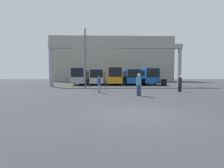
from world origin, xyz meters
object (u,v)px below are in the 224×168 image
(bus_slot_3, at_px, (130,76))
(traffic_cone, at_px, (73,85))
(pedestrian_mid_right, at_px, (139,84))
(bus_slot_0, at_px, (83,75))
(pedestrian_near_left, at_px, (99,84))
(bus_slot_2, at_px, (114,75))
(bus_slot_1, at_px, (98,76))
(lamp_post, at_px, (85,55))
(bus_slot_4, at_px, (145,76))
(pedestrian_mid_left, at_px, (180,83))
(tire_stack, at_px, (164,82))

(bus_slot_3, height_order, traffic_cone, bus_slot_3)
(pedestrian_mid_right, bearing_deg, bus_slot_0, -42.08)
(pedestrian_near_left, xyz_separation_m, traffic_cone, (-4.43, 8.29, -0.52))
(pedestrian_mid_right, bearing_deg, bus_slot_2, -60.08)
(bus_slot_0, relative_size, traffic_cone, 18.08)
(pedestrian_mid_right, bearing_deg, bus_slot_3, -69.90)
(pedestrian_mid_right, distance_m, traffic_cone, 13.33)
(bus_slot_1, bearing_deg, bus_slot_2, 3.96)
(lamp_post, bearing_deg, pedestrian_near_left, -68.90)
(bus_slot_1, relative_size, bus_slot_2, 0.96)
(bus_slot_2, height_order, pedestrian_mid_right, bus_slot_2)
(lamp_post, bearing_deg, bus_slot_4, 46.81)
(pedestrian_mid_left, bearing_deg, lamp_post, 11.68)
(bus_slot_1, bearing_deg, lamp_post, -95.15)
(bus_slot_0, distance_m, bus_slot_2, 6.68)
(lamp_post, bearing_deg, pedestrian_mid_left, -24.53)
(bus_slot_2, bearing_deg, bus_slot_3, -6.39)
(bus_slot_3, xyz_separation_m, pedestrian_mid_right, (-2.08, -19.27, -0.74))
(tire_stack, height_order, lamp_post, lamp_post)
(lamp_post, bearing_deg, pedestrian_mid_right, -55.62)
(pedestrian_mid_left, distance_m, lamp_post, 12.22)
(bus_slot_4, height_order, tire_stack, bus_slot_4)
(bus_slot_4, xyz_separation_m, pedestrian_mid_right, (-5.41, -19.93, -0.84))
(bus_slot_3, bearing_deg, pedestrian_near_left, -108.07)
(bus_slot_1, relative_size, pedestrian_mid_left, 6.30)
(pedestrian_near_left, bearing_deg, lamp_post, 42.80)
(pedestrian_near_left, bearing_deg, bus_slot_4, -5.09)
(bus_slot_3, bearing_deg, tire_stack, -51.99)
(traffic_cone, height_order, lamp_post, lamp_post)
(bus_slot_3, bearing_deg, lamp_post, -124.74)
(bus_slot_2, relative_size, pedestrian_near_left, 6.93)
(bus_slot_1, xyz_separation_m, traffic_cone, (-3.24, -8.65, -1.39))
(bus_slot_0, bearing_deg, bus_slot_1, -9.25)
(bus_slot_3, relative_size, lamp_post, 1.26)
(bus_slot_0, bearing_deg, bus_slot_2, -2.68)
(bus_slot_0, xyz_separation_m, bus_slot_1, (3.34, -0.54, -0.15))
(pedestrian_mid_right, xyz_separation_m, traffic_cone, (-7.83, 10.76, -0.65))
(bus_slot_4, bearing_deg, pedestrian_mid_left, -91.34)
(bus_slot_3, bearing_deg, bus_slot_1, 178.77)
(bus_slot_2, height_order, tire_stack, bus_slot_2)
(bus_slot_0, bearing_deg, bus_slot_4, -0.10)
(traffic_cone, bearing_deg, pedestrian_mid_right, -53.96)
(bus_slot_3, distance_m, traffic_cone, 13.13)
(bus_slot_2, height_order, bus_slot_4, bus_slot_2)
(pedestrian_near_left, xyz_separation_m, pedestrian_mid_right, (3.40, -2.48, 0.13))
(bus_slot_0, relative_size, tire_stack, 9.75)
(pedestrian_mid_left, relative_size, lamp_post, 0.21)
(pedestrian_mid_left, height_order, traffic_cone, pedestrian_mid_left)
(pedestrian_near_left, distance_m, pedestrian_mid_right, 4.21)
(bus_slot_4, height_order, lamp_post, lamp_post)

